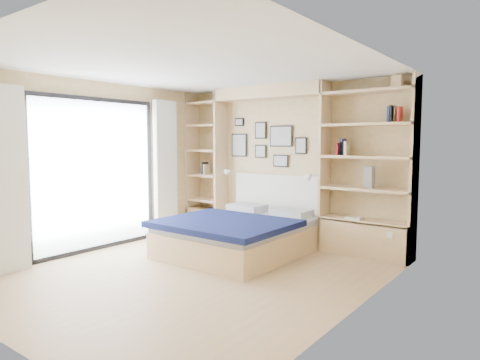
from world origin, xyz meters
The scene contains 8 objects.
ground centered at (0.00, 0.00, 0.00)m, with size 4.50×4.50×0.00m, color tan.
room_shell centered at (-0.39, 1.52, 1.08)m, with size 4.50×4.50×4.50m.
bed centered at (-0.16, 1.15, 0.28)m, with size 1.77×2.18×1.07m.
photo_gallery centered at (-0.45, 2.22, 1.60)m, with size 1.48×0.02×0.82m.
reading_lamps centered at (-0.30, 2.00, 1.10)m, with size 1.92×0.12×0.15m.
shelf_decor centered at (1.13, 2.07, 1.69)m, with size 3.52×0.23×2.03m.
deck centered at (-3.60, 0.00, 0.00)m, with size 3.20×4.00×0.05m, color #6D6351.
deck_chair centered at (-3.17, -0.07, 0.35)m, with size 0.47×0.74×0.73m.
Camera 1 is at (3.52, -3.73, 1.62)m, focal length 32.00 mm.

